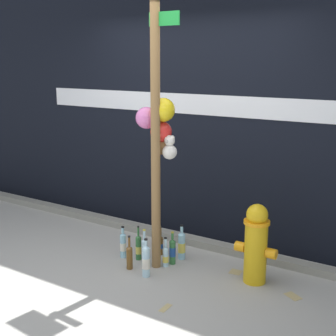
{
  "coord_description": "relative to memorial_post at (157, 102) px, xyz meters",
  "views": [
    {
      "loc": [
        2.59,
        -3.09,
        2.02
      ],
      "look_at": [
        0.31,
        0.5,
        1.02
      ],
      "focal_mm": 50.25,
      "sensor_mm": 36.0,
      "label": 1
    }
  ],
  "objects": [
    {
      "name": "bottle_6",
      "position": [
        0.05,
        -0.29,
        -1.47
      ],
      "size": [
        0.08,
        0.08,
        0.38
      ],
      "color": "#B2DBEA",
      "rests_on": "ground_plane"
    },
    {
      "name": "bottle_3",
      "position": [
        -0.18,
        -0.24,
        -1.5
      ],
      "size": [
        0.06,
        0.06,
        0.34
      ],
      "color": "brown",
      "rests_on": "ground_plane"
    },
    {
      "name": "bottle_7",
      "position": [
        -0.23,
        -0.02,
        -1.5
      ],
      "size": [
        0.06,
        0.06,
        0.36
      ],
      "color": "#337038",
      "rests_on": "ground_plane"
    },
    {
      "name": "bottle_0",
      "position": [
        -0.4,
        -0.06,
        -1.49
      ],
      "size": [
        0.06,
        0.06,
        0.34
      ],
      "color": "#93CCE0",
      "rests_on": "ground_plane"
    },
    {
      "name": "litter_1",
      "position": [
        0.53,
        -0.68,
        -1.62
      ],
      "size": [
        0.06,
        0.15,
        0.01
      ],
      "primitive_type": "cube",
      "rotation": [
        0.0,
        0.0,
        1.59
      ],
      "color": "tan",
      "rests_on": "ground_plane"
    },
    {
      "name": "litter_2",
      "position": [
        0.74,
        0.25,
        -1.62
      ],
      "size": [
        0.12,
        0.12,
        0.01
      ],
      "primitive_type": "cube",
      "rotation": [
        0.0,
        0.0,
        1.67
      ],
      "color": "tan",
      "rests_on": "ground_plane"
    },
    {
      "name": "bottle_2",
      "position": [
        0.13,
        0.24,
        -1.48
      ],
      "size": [
        0.08,
        0.08,
        0.37
      ],
      "color": "#93CCE0",
      "rests_on": "ground_plane"
    },
    {
      "name": "memorial_post",
      "position": [
        0.0,
        0.0,
        0.0
      ],
      "size": [
        0.52,
        0.28,
        2.9
      ],
      "color": "olive",
      "rests_on": "ground_plane"
    },
    {
      "name": "bottle_4",
      "position": [
        -0.11,
        0.21,
        -1.51
      ],
      "size": [
        0.06,
        0.06,
        0.31
      ],
      "color": "brown",
      "rests_on": "ground_plane"
    },
    {
      "name": "building_wall",
      "position": [
        -0.16,
        0.99,
        0.12
      ],
      "size": [
        10.0,
        0.21,
        3.5
      ],
      "color": "black",
      "rests_on": "ground_plane"
    },
    {
      "name": "ground_plane",
      "position": [
        -0.16,
        -0.56,
        -1.63
      ],
      "size": [
        14.0,
        14.0,
        0.0
      ],
      "primitive_type": "plane",
      "color": "#9E9B93"
    },
    {
      "name": "litter_0",
      "position": [
        1.36,
        0.08,
        -1.62
      ],
      "size": [
        0.17,
        0.15,
        0.01
      ],
      "primitive_type": "cube",
      "rotation": [
        0.0,
        0.0,
        2.6
      ],
      "color": "tan",
      "rests_on": "ground_plane"
    },
    {
      "name": "fire_hydrant",
      "position": [
        0.96,
        0.16,
        -1.25
      ],
      "size": [
        0.39,
        0.24,
        0.75
      ],
      "color": "gold",
      "rests_on": "ground_plane"
    },
    {
      "name": "bottle_1",
      "position": [
        -0.1,
        -0.1,
        -1.47
      ],
      "size": [
        0.06,
        0.06,
        0.38
      ],
      "color": "#B2DBEA",
      "rests_on": "ground_plane"
    },
    {
      "name": "bottle_8",
      "position": [
        0.09,
        -0.0,
        -1.52
      ],
      "size": [
        0.06,
        0.06,
        0.3
      ],
      "color": "#B2DBEA",
      "rests_on": "ground_plane"
    },
    {
      "name": "bottle_5",
      "position": [
        0.12,
        0.08,
        -1.49
      ],
      "size": [
        0.06,
        0.06,
        0.34
      ],
      "color": "#337038",
      "rests_on": "ground_plane"
    },
    {
      "name": "curb_strip",
      "position": [
        -0.16,
        0.63,
        -1.59
      ],
      "size": [
        8.0,
        0.12,
        0.08
      ],
      "primitive_type": "cube",
      "color": "gray",
      "rests_on": "ground_plane"
    }
  ]
}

